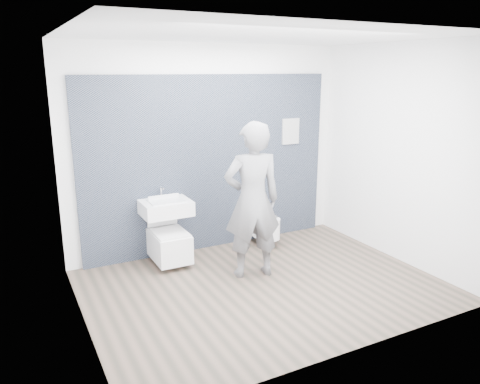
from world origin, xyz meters
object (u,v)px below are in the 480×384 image
toilet_square (169,244)px  visitor (252,201)px  toilet_rounded (265,226)px  washbasin (166,207)px

toilet_square → visitor: (0.79, -0.79, 0.67)m
toilet_square → visitor: 1.30m
toilet_rounded → toilet_square: bearing=-178.9°
washbasin → visitor: (0.79, -0.86, 0.20)m
visitor → toilet_rounded: bearing=-117.3°
washbasin → toilet_rounded: bearing=-1.7°
toilet_rounded → visitor: size_ratio=0.29×
washbasin → visitor: bearing=-47.4°
toilet_square → visitor: bearing=-44.9°
visitor → toilet_square: bearing=-33.0°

